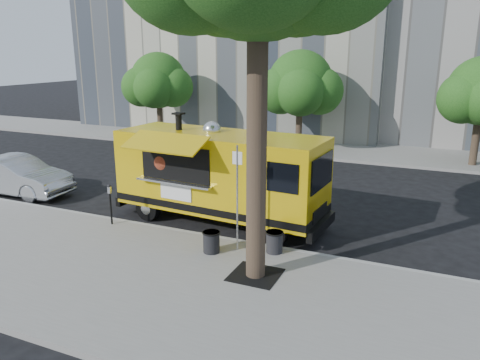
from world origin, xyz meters
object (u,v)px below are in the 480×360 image
object	(u,v)px
far_tree_b	(300,83)
trash_bin_right	(211,241)
sedan	(16,176)
trash_bin_left	(274,241)
parking_meter	(110,200)
far_tree_a	(158,81)
food_truck	(219,174)
sign_post	(237,192)

from	to	relation	value
far_tree_b	trash_bin_right	world-z (taller)	far_tree_b
far_tree_b	sedan	distance (m)	15.13
sedan	trash_bin_left	distance (m)	11.53
parking_meter	far_tree_b	bearing A→B (deg)	81.90
far_tree_b	far_tree_a	bearing A→B (deg)	-177.46
far_tree_a	parking_meter	size ratio (longest dim) A/B	4.01
far_tree_b	trash_bin_left	world-z (taller)	far_tree_b
far_tree_b	parking_meter	size ratio (longest dim) A/B	4.12
far_tree_a	sedan	size ratio (longest dim) A/B	1.16
far_tree_a	far_tree_b	bearing A→B (deg)	2.54
parking_meter	far_tree_a	bearing A→B (deg)	117.15
parking_meter	trash_bin_left	size ratio (longest dim) A/B	2.21
parking_meter	sedan	size ratio (longest dim) A/B	0.29
parking_meter	food_truck	xyz separation A→B (m)	(2.94, 1.92, 0.69)
far_tree_b	trash_bin_left	distance (m)	14.83
sign_post	parking_meter	bearing A→B (deg)	177.48
far_tree_a	sign_post	world-z (taller)	far_tree_a
sign_post	trash_bin_left	world-z (taller)	sign_post
far_tree_a	trash_bin_left	xyz separation A→B (m)	(12.56, -13.60, -3.30)
parking_meter	trash_bin_right	world-z (taller)	parking_meter
trash_bin_right	far_tree_b	bearing A→B (deg)	97.58
food_truck	trash_bin_right	xyz separation A→B (m)	(1.02, -2.57, -1.20)
far_tree_a	sign_post	distance (m)	18.14
parking_meter	trash_bin_right	size ratio (longest dim) A/B	2.22
far_tree_b	parking_meter	bearing A→B (deg)	-98.10
far_tree_a	parking_meter	distance (m)	15.59
food_truck	trash_bin_right	bearing A→B (deg)	-64.29
far_tree_a	far_tree_b	world-z (taller)	far_tree_b
far_tree_b	sedan	xyz separation A→B (m)	(-7.87, -12.56, -3.07)
far_tree_b	trash_bin_right	xyz separation A→B (m)	(1.96, -14.70, -3.36)
far_tree_b	food_truck	size ratio (longest dim) A/B	0.75
parking_meter	food_truck	size ratio (longest dim) A/B	0.18
far_tree_a	sign_post	size ratio (longest dim) A/B	1.79
sign_post	parking_meter	xyz separation A→B (m)	(-4.55, 0.20, -0.87)
sedan	trash_bin_right	distance (m)	10.06
parking_meter	sedan	distance (m)	6.06
sedan	trash_bin_right	size ratio (longest dim) A/B	7.70
food_truck	trash_bin_left	xyz separation A→B (m)	(2.63, -1.87, -1.20)
sign_post	far_tree_b	bearing A→B (deg)	100.15
sedan	parking_meter	bearing A→B (deg)	-106.66
food_truck	sedan	size ratio (longest dim) A/B	1.58
sedan	trash_bin_left	size ratio (longest dim) A/B	7.69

